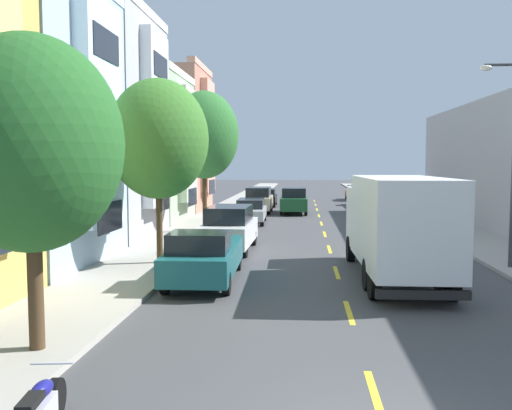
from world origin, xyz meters
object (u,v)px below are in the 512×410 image
(street_lamp, at_px, (510,149))
(moving_forest_sedan, at_px, (294,200))
(parked_wagon_orange, at_px, (356,192))
(parked_wagon_black, at_px, (266,197))
(parked_pickup_sky, at_px, (368,197))
(street_tree_third, at_px, (204,135))
(parked_suv_champagne, at_px, (259,200))
(parked_hatchback_red, at_px, (404,217))
(street_tree_nearest, at_px, (31,144))
(parked_suv_white, at_px, (229,228))
(delivery_box_truck, at_px, (396,222))
(parked_wagon_charcoal, at_px, (377,203))
(parked_wagon_silver, at_px, (251,210))
(street_tree_second, at_px, (158,139))
(parked_pickup_teal, at_px, (204,256))

(street_lamp, distance_m, moving_forest_sedan, 22.41)
(parked_wagon_orange, height_order, moving_forest_sedan, moving_forest_sedan)
(parked_wagon_black, relative_size, parked_pickup_sky, 0.89)
(parked_wagon_black, bearing_deg, street_tree_third, -96.26)
(parked_suv_champagne, relative_size, moving_forest_sedan, 1.00)
(parked_wagon_black, xyz_separation_m, parked_hatchback_red, (8.84, -16.50, -0.05))
(parked_hatchback_red, relative_size, parked_wagon_orange, 0.85)
(street_tree_third, distance_m, parked_wagon_black, 19.13)
(street_tree_nearest, bearing_deg, parked_suv_white, 80.89)
(street_lamp, xyz_separation_m, delivery_box_truck, (-4.15, -1.85, -2.35))
(parked_wagon_charcoal, xyz_separation_m, parked_pickup_sky, (0.24, 7.50, 0.02))
(parked_wagon_silver, bearing_deg, street_tree_third, -110.95)
(parked_wagon_charcoal, bearing_deg, delivery_box_truck, -96.21)
(street_tree_third, distance_m, moving_forest_sedan, 13.34)
(street_tree_third, relative_size, parked_wagon_orange, 1.57)
(parked_suv_champagne, height_order, parked_wagon_charcoal, parked_suv_champagne)
(parked_suv_champagne, bearing_deg, parked_wagon_orange, 58.45)
(parked_suv_white, distance_m, parked_pickup_sky, 26.17)
(parked_wagon_orange, bearing_deg, street_tree_second, -106.60)
(parked_wagon_orange, bearing_deg, parked_suv_champagne, -121.55)
(parked_suv_white, bearing_deg, parked_suv_champagne, 90.56)
(street_tree_nearest, distance_m, parked_wagon_silver, 23.88)
(street_tree_third, height_order, parked_hatchback_red, street_tree_third)
(parked_wagon_orange, bearing_deg, parked_suv_white, -105.00)
(street_tree_second, bearing_deg, street_tree_third, 90.00)
(street_tree_nearest, relative_size, parked_suv_champagne, 1.27)
(parked_wagon_orange, distance_m, parked_suv_white, 33.02)
(parked_hatchback_red, bearing_deg, street_tree_nearest, -118.04)
(parked_wagon_black, bearing_deg, parked_wagon_silver, -90.24)
(street_tree_nearest, relative_size, street_tree_third, 0.82)
(street_tree_third, bearing_deg, parked_suv_champagne, 81.15)
(street_lamp, height_order, moving_forest_sedan, street_lamp)
(street_lamp, distance_m, parked_wagon_black, 29.57)
(street_tree_third, relative_size, parked_wagon_black, 1.58)
(delivery_box_truck, bearing_deg, parked_pickup_sky, 84.87)
(parked_pickup_teal, bearing_deg, street_lamp, 14.68)
(parked_pickup_sky, bearing_deg, parked_wagon_black, -175.81)
(parked_suv_champagne, distance_m, parked_suv_white, 17.70)
(parked_wagon_charcoal, bearing_deg, street_lamp, -85.29)
(parked_suv_champagne, xyz_separation_m, parked_pickup_teal, (0.20, -23.88, -0.16))
(parked_wagon_charcoal, bearing_deg, street_tree_second, -117.06)
(parked_suv_white, distance_m, parked_pickup_teal, 6.19)
(parked_wagon_charcoal, bearing_deg, parked_suv_white, -116.60)
(parked_suv_white, bearing_deg, parked_wagon_orange, 75.00)
(street_tree_third, height_order, parked_wagon_silver, street_tree_third)
(parked_suv_champagne, relative_size, parked_pickup_teal, 0.90)
(street_tree_nearest, bearing_deg, street_lamp, 37.32)
(street_tree_third, bearing_deg, street_lamp, -36.04)
(parked_suv_white, bearing_deg, parked_wagon_black, 90.10)
(parked_suv_white, bearing_deg, delivery_box_truck, -41.09)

